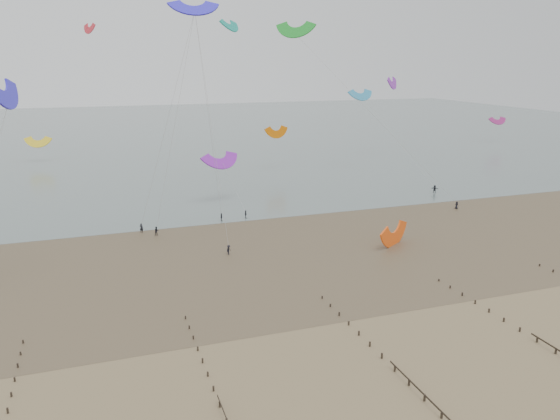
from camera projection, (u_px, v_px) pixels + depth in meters
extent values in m
plane|color=brown|center=(332.00, 347.00, 59.52)|extent=(500.00, 500.00, 0.00)
plane|color=#475654|center=(146.00, 131.00, 241.84)|extent=(500.00, 500.00, 0.00)
plane|color=#473A28|center=(246.00, 247.00, 91.43)|extent=(500.00, 500.00, 0.00)
ellipsoid|color=slate|center=(144.00, 292.00, 73.91)|extent=(23.60, 14.36, 0.01)
ellipsoid|color=slate|center=(306.00, 235.00, 97.94)|extent=(33.64, 18.32, 0.01)
ellipsoid|color=slate|center=(487.00, 230.00, 101.04)|extent=(19.65, 13.67, 0.01)
cube|color=black|center=(8.00, 411.00, 48.33)|extent=(0.16, 0.16, 0.59)
cube|color=black|center=(11.00, 395.00, 50.73)|extent=(0.16, 0.16, 0.57)
cube|color=black|center=(15.00, 380.00, 53.13)|extent=(0.16, 0.16, 0.54)
cube|color=black|center=(18.00, 366.00, 55.54)|extent=(0.16, 0.16, 0.51)
cube|color=black|center=(21.00, 353.00, 57.94)|extent=(0.16, 0.16, 0.48)
cube|color=black|center=(23.00, 342.00, 60.34)|extent=(0.16, 0.16, 0.45)
cube|color=black|center=(220.00, 404.00, 49.19)|extent=(0.16, 0.16, 0.65)
cube|color=black|center=(213.00, 389.00, 51.59)|extent=(0.16, 0.16, 0.62)
cube|color=black|center=(208.00, 374.00, 54.00)|extent=(0.16, 0.16, 0.59)
cube|color=black|center=(203.00, 361.00, 56.40)|extent=(0.16, 0.16, 0.57)
cube|color=black|center=(198.00, 349.00, 58.80)|extent=(0.16, 0.16, 0.54)
cube|color=black|center=(193.00, 338.00, 61.20)|extent=(0.16, 0.16, 0.51)
cube|color=black|center=(189.00, 327.00, 63.61)|extent=(0.16, 0.16, 0.48)
cube|color=black|center=(185.00, 318.00, 66.01)|extent=(0.16, 0.16, 0.45)
cube|color=black|center=(442.00, 415.00, 47.65)|extent=(0.16, 0.16, 0.74)
cube|color=black|center=(425.00, 398.00, 50.05)|extent=(0.16, 0.16, 0.71)
cube|color=black|center=(409.00, 383.00, 52.46)|extent=(0.16, 0.16, 0.68)
cube|color=black|center=(395.00, 369.00, 54.86)|extent=(0.16, 0.16, 0.65)
cube|color=black|center=(382.00, 356.00, 57.26)|extent=(0.16, 0.16, 0.62)
cube|color=black|center=(370.00, 344.00, 59.66)|extent=(0.16, 0.16, 0.59)
cube|color=black|center=(359.00, 334.00, 62.07)|extent=(0.16, 0.16, 0.57)
cube|color=black|center=(349.00, 324.00, 64.47)|extent=(0.16, 0.16, 0.54)
cube|color=black|center=(339.00, 314.00, 66.87)|extent=(0.16, 0.16, 0.51)
cube|color=black|center=(330.00, 306.00, 69.27)|extent=(0.16, 0.16, 0.48)
cube|color=black|center=(322.00, 297.00, 71.68)|extent=(0.16, 0.16, 0.45)
cube|color=black|center=(556.00, 352.00, 58.12)|extent=(0.16, 0.16, 0.68)
cube|color=black|center=(537.00, 340.00, 60.53)|extent=(0.16, 0.16, 0.65)
cube|color=black|center=(520.00, 330.00, 62.93)|extent=(0.16, 0.16, 0.62)
cube|color=black|center=(504.00, 320.00, 65.33)|extent=(0.16, 0.16, 0.59)
cube|color=black|center=(489.00, 311.00, 67.73)|extent=(0.16, 0.16, 0.57)
cube|color=black|center=(475.00, 302.00, 70.14)|extent=(0.16, 0.16, 0.54)
cube|color=black|center=(462.00, 294.00, 72.54)|extent=(0.16, 0.16, 0.51)
cube|color=black|center=(450.00, 287.00, 74.94)|extent=(0.16, 0.16, 0.48)
cube|color=black|center=(439.00, 280.00, 77.34)|extent=(0.16, 0.16, 0.45)
cube|color=black|center=(553.00, 271.00, 80.61)|extent=(0.16, 0.16, 0.48)
cube|color=black|center=(540.00, 265.00, 83.01)|extent=(0.16, 0.16, 0.45)
imported|color=black|center=(141.00, 228.00, 99.02)|extent=(0.78, 0.70, 1.78)
imported|color=black|center=(221.00, 217.00, 106.21)|extent=(0.71, 1.02, 1.60)
imported|color=black|center=(229.00, 250.00, 87.91)|extent=(1.15, 1.14, 1.59)
imported|color=black|center=(457.00, 205.00, 115.00)|extent=(0.78, 0.93, 1.62)
imported|color=black|center=(157.00, 231.00, 97.44)|extent=(0.89, 0.75, 1.65)
imported|color=black|center=(435.00, 189.00, 129.05)|extent=(1.63, 1.58, 1.86)
imported|color=black|center=(246.00, 214.00, 108.07)|extent=(0.66, 1.04, 1.64)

